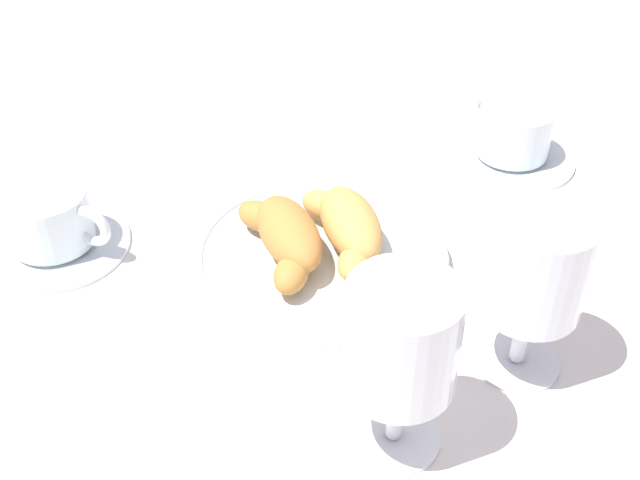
{
  "coord_description": "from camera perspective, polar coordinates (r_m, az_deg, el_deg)",
  "views": [
    {
      "loc": [
        -0.5,
        0.27,
        0.47
      ],
      "look_at": [
        -0.01,
        0.01,
        0.03
      ],
      "focal_mm": 45.49,
      "sensor_mm": 36.0,
      "label": 1
    }
  ],
  "objects": [
    {
      "name": "croissant_small",
      "position": [
        0.7,
        -2.44,
        0.31
      ],
      "size": [
        0.14,
        0.07,
        0.04
      ],
      "color": "#BC7A38",
      "rests_on": "pastry_plate"
    },
    {
      "name": "coffee_cup_far",
      "position": [
        0.77,
        -18.36,
        1.0
      ],
      "size": [
        0.14,
        0.14,
        0.06
      ],
      "color": "silver",
      "rests_on": "ground_plane"
    },
    {
      "name": "pastry_plate",
      "position": [
        0.72,
        -0.0,
        -1.14
      ],
      "size": [
        0.23,
        0.23,
        0.02
      ],
      "color": "silver",
      "rests_on": "ground_plane"
    },
    {
      "name": "croissant_large",
      "position": [
        0.71,
        1.91,
        1.01
      ],
      "size": [
        0.13,
        0.08,
        0.04
      ],
      "color": "#D6994C",
      "rests_on": "pastry_plate"
    },
    {
      "name": "ground_plane",
      "position": [
        0.74,
        0.14,
        -1.09
      ],
      "size": [
        2.2,
        2.2,
        0.0
      ],
      "primitive_type": "plane",
      "color": "silver"
    },
    {
      "name": "coffee_cup_near",
      "position": [
        0.88,
        13.4,
        7.04
      ],
      "size": [
        0.14,
        0.14,
        0.06
      ],
      "color": "silver",
      "rests_on": "ground_plane"
    },
    {
      "name": "juice_glass_right",
      "position": [
        0.6,
        14.89,
        -2.19
      ],
      "size": [
        0.08,
        0.08,
        0.14
      ],
      "color": "white",
      "rests_on": "ground_plane"
    },
    {
      "name": "juice_glass_left",
      "position": [
        0.53,
        5.72,
        -7.48
      ],
      "size": [
        0.08,
        0.08,
        0.14
      ],
      "color": "white",
      "rests_on": "ground_plane"
    }
  ]
}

